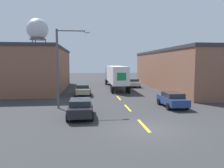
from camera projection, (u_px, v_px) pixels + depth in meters
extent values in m
plane|color=#333335|center=(147.00, 129.00, 14.07)|extent=(160.00, 160.00, 0.00)
cube|color=yellow|center=(144.00, 125.00, 14.94)|extent=(0.20, 3.04, 0.01)
cube|color=yellow|center=(128.00, 108.00, 20.79)|extent=(0.20, 3.04, 0.01)
cube|color=yellow|center=(119.00, 98.00, 26.64)|extent=(0.20, 3.04, 0.01)
cube|color=brown|center=(27.00, 70.00, 35.10)|extent=(11.80, 19.87, 6.26)
cube|color=#333338|center=(27.00, 49.00, 34.78)|extent=(12.00, 20.07, 0.40)
cube|color=brown|center=(189.00, 71.00, 36.81)|extent=(11.63, 26.65, 5.99)
cube|color=#333338|center=(190.00, 51.00, 36.51)|extent=(11.83, 26.85, 0.40)
cube|color=navy|center=(112.00, 75.00, 43.60)|extent=(2.24, 2.67, 2.80)
cube|color=white|center=(116.00, 74.00, 35.79)|extent=(2.52, 12.47, 2.65)
cube|color=#198442|center=(122.00, 77.00, 29.62)|extent=(1.27, 0.05, 1.06)
cylinder|color=black|center=(117.00, 82.00, 44.17)|extent=(0.30, 1.00, 0.99)
cylinder|color=black|center=(106.00, 82.00, 43.95)|extent=(0.30, 1.00, 0.99)
cylinder|color=black|center=(118.00, 82.00, 43.13)|extent=(0.30, 1.00, 0.99)
cylinder|color=black|center=(106.00, 82.00, 42.91)|extent=(0.30, 1.00, 0.99)
cylinder|color=black|center=(127.00, 89.00, 32.11)|extent=(0.30, 1.00, 0.99)
cylinder|color=black|center=(112.00, 89.00, 31.89)|extent=(0.30, 1.00, 0.99)
cylinder|color=black|center=(129.00, 90.00, 30.72)|extent=(0.30, 1.00, 0.99)
cylinder|color=black|center=(113.00, 90.00, 30.50)|extent=(0.30, 1.00, 0.99)
cube|color=navy|center=(172.00, 100.00, 21.14)|extent=(1.79, 4.17, 0.67)
cube|color=#23282D|center=(173.00, 95.00, 20.96)|extent=(1.58, 2.17, 0.44)
cylinder|color=black|center=(176.00, 101.00, 22.55)|extent=(0.22, 0.65, 0.65)
cylinder|color=black|center=(159.00, 102.00, 22.35)|extent=(0.22, 0.65, 0.65)
cylinder|color=black|center=(187.00, 106.00, 19.99)|extent=(0.22, 0.65, 0.65)
cylinder|color=black|center=(168.00, 107.00, 19.79)|extent=(0.22, 0.65, 0.65)
cube|color=silver|center=(133.00, 83.00, 39.09)|extent=(1.79, 4.17, 0.67)
cube|color=#23282D|center=(133.00, 80.00, 38.91)|extent=(1.58, 2.17, 0.44)
cylinder|color=black|center=(136.00, 84.00, 40.50)|extent=(0.22, 0.65, 0.65)
cylinder|color=black|center=(127.00, 84.00, 40.30)|extent=(0.22, 0.65, 0.65)
cylinder|color=black|center=(140.00, 86.00, 37.94)|extent=(0.22, 0.65, 0.65)
cylinder|color=black|center=(130.00, 86.00, 37.74)|extent=(0.22, 0.65, 0.65)
cube|color=black|center=(80.00, 109.00, 17.26)|extent=(1.79, 4.17, 0.67)
cube|color=#23282D|center=(80.00, 102.00, 17.08)|extent=(1.58, 2.17, 0.44)
cylinder|color=black|center=(91.00, 109.00, 18.67)|extent=(0.22, 0.65, 0.65)
cylinder|color=black|center=(70.00, 110.00, 18.47)|extent=(0.22, 0.65, 0.65)
cylinder|color=black|center=(92.00, 117.00, 16.12)|extent=(0.22, 0.65, 0.65)
cylinder|color=black|center=(67.00, 117.00, 15.91)|extent=(0.22, 0.65, 0.65)
cube|color=tan|center=(83.00, 90.00, 28.97)|extent=(1.79, 4.17, 0.67)
cube|color=#23282D|center=(83.00, 86.00, 28.80)|extent=(1.58, 2.17, 0.44)
cylinder|color=black|center=(90.00, 91.00, 30.39)|extent=(0.22, 0.65, 0.65)
cylinder|color=black|center=(77.00, 92.00, 30.18)|extent=(0.22, 0.65, 0.65)
cylinder|color=black|center=(90.00, 94.00, 27.83)|extent=(0.22, 0.65, 0.65)
cylinder|color=black|center=(76.00, 94.00, 27.63)|extent=(0.22, 0.65, 0.65)
cylinder|color=#47474C|center=(46.00, 58.00, 64.71)|extent=(0.28, 0.28, 11.38)
cylinder|color=#47474C|center=(36.00, 58.00, 66.22)|extent=(0.28, 0.28, 11.38)
cylinder|color=#47474C|center=(33.00, 58.00, 62.46)|extent=(0.28, 0.28, 11.38)
cylinder|color=#4C4C51|center=(38.00, 39.00, 63.94)|extent=(4.68, 4.68, 0.30)
sphere|color=#B7BCC6|center=(37.00, 29.00, 63.66)|extent=(6.28, 6.28, 6.28)
cylinder|color=#4C4C51|center=(58.00, 69.00, 20.26)|extent=(0.20, 0.20, 7.37)
cylinder|color=#4C4C51|center=(72.00, 31.00, 20.08)|extent=(2.77, 0.11, 0.11)
ellipsoid|color=silver|center=(87.00, 32.00, 20.24)|extent=(0.56, 0.32, 0.22)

